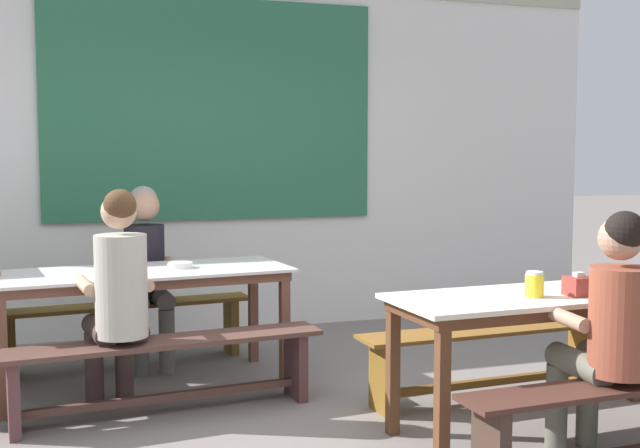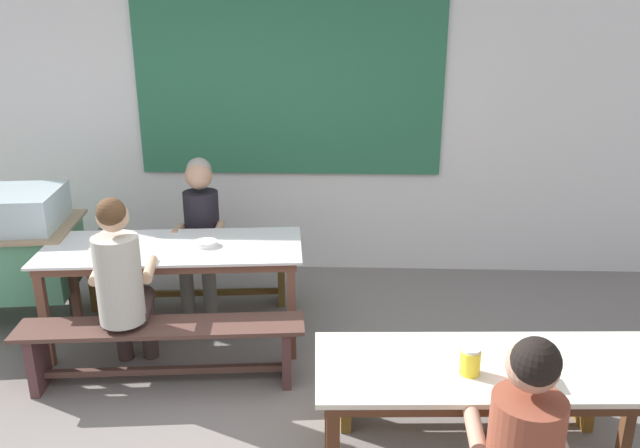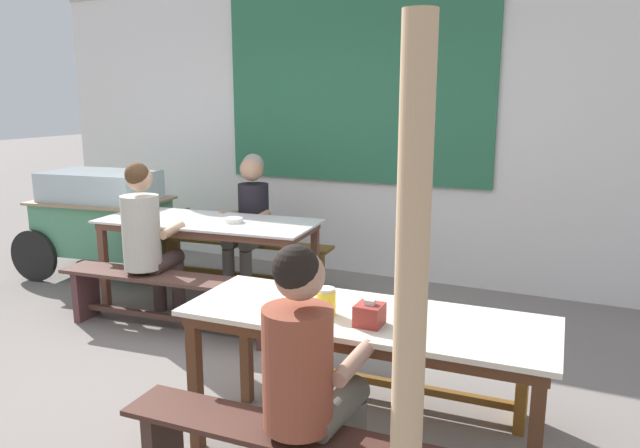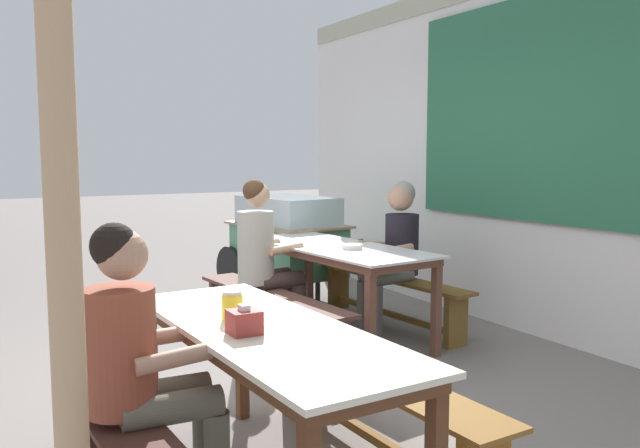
# 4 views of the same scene
# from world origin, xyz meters

# --- Properties ---
(ground_plane) EXTENTS (40.00, 40.00, 0.00)m
(ground_plane) POSITION_xyz_m (0.00, 0.00, 0.00)
(ground_plane) COLOR slate
(backdrop_wall) EXTENTS (7.27, 0.23, 3.10)m
(backdrop_wall) POSITION_xyz_m (0.00, 2.70, 1.62)
(backdrop_wall) COLOR white
(backdrop_wall) RESTS_ON ground_plane
(dining_table_far) EXTENTS (1.94, 0.93, 0.77)m
(dining_table_far) POSITION_xyz_m (-0.70, 1.17, 0.69)
(dining_table_far) COLOR silver
(dining_table_far) RESTS_ON ground_plane
(dining_table_near) EXTENTS (1.83, 0.73, 0.77)m
(dining_table_near) POSITION_xyz_m (1.32, -0.36, 0.69)
(dining_table_near) COLOR #ECE7CE
(dining_table_near) RESTS_ON ground_plane
(bench_far_back) EXTENTS (1.82, 0.42, 0.44)m
(bench_far_back) POSITION_xyz_m (-0.75, 1.78, 0.30)
(bench_far_back) COLOR brown
(bench_far_back) RESTS_ON ground_plane
(bench_far_front) EXTENTS (1.90, 0.48, 0.44)m
(bench_far_front) POSITION_xyz_m (-0.64, 0.57, 0.31)
(bench_far_front) COLOR #52342C
(bench_far_front) RESTS_ON ground_plane
(bench_near_back) EXTENTS (1.70, 0.37, 0.44)m
(bench_near_back) POSITION_xyz_m (1.30, 0.25, 0.29)
(bench_near_back) COLOR brown
(bench_near_back) RESTS_ON ground_plane
(bench_near_front) EXTENTS (1.80, 0.35, 0.44)m
(bench_near_front) POSITION_xyz_m (1.35, -0.97, 0.30)
(bench_near_front) COLOR #44261E
(bench_near_front) RESTS_ON ground_plane
(person_left_back_turned) EXTENTS (0.44, 0.57, 1.32)m
(person_left_back_turned) POSITION_xyz_m (-0.88, 0.62, 0.73)
(person_left_back_turned) COLOR #43322E
(person_left_back_turned) RESTS_ON ground_plane
(person_center_facing) EXTENTS (0.41, 0.54, 1.28)m
(person_center_facing) POSITION_xyz_m (-0.61, 1.72, 0.73)
(person_center_facing) COLOR #65625A
(person_center_facing) RESTS_ON ground_plane
(person_near_front) EXTENTS (0.41, 0.57, 1.25)m
(person_near_front) POSITION_xyz_m (1.27, -0.89, 0.70)
(person_near_front) COLOR #5F5D50
(person_near_front) RESTS_ON ground_plane
(tissue_box) EXTENTS (0.12, 0.13, 0.12)m
(tissue_box) POSITION_xyz_m (1.39, -0.49, 0.82)
(tissue_box) COLOR maroon
(tissue_box) RESTS_ON dining_table_near
(condiment_jar) EXTENTS (0.10, 0.10, 0.13)m
(condiment_jar) POSITION_xyz_m (1.15, -0.45, 0.83)
(condiment_jar) COLOR yellow
(condiment_jar) RESTS_ON dining_table_near
(soup_bowl) EXTENTS (0.16, 0.16, 0.04)m
(soup_bowl) POSITION_xyz_m (-0.45, 1.19, 0.79)
(soup_bowl) COLOR silver
(soup_bowl) RESTS_ON dining_table_far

